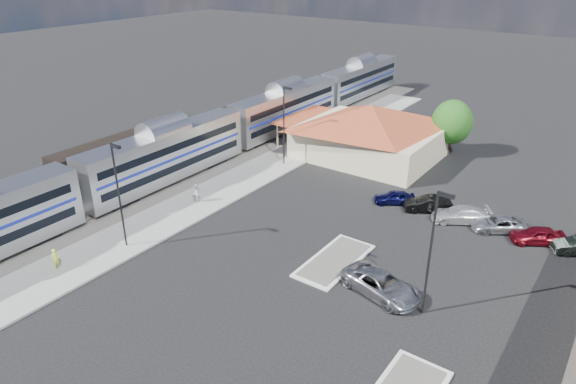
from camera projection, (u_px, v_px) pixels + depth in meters
The scene contains 19 objects.
ground at pixel (278, 257), 40.69m from camera, with size 280.00×280.00×0.00m, color black.
railbed at pixel (170, 167), 57.60m from camera, with size 16.00×100.00×0.12m, color #4C4944.
platform at pixel (217, 192), 51.38m from camera, with size 5.50×92.00×0.18m, color gray.
passenger_train at pixel (167, 157), 52.69m from camera, with size 3.00×104.00×5.55m.
freight_cars at pixel (114, 159), 54.69m from camera, with size 2.80×46.00×4.00m.
station_depot at pixel (369, 131), 59.45m from camera, with size 18.35×12.24×6.20m.
traffic_island_south at pixel (334, 260), 40.02m from camera, with size 3.30×7.50×0.21m.
lamp_plat_s at pixel (119, 188), 39.73m from camera, with size 1.08×0.25×9.00m.
lamp_plat_n at pixel (285, 120), 55.95m from camera, with size 1.08×0.25×9.00m.
lamp_lot at pixel (433, 245), 32.07m from camera, with size 1.08×0.25×9.00m.
tree_depot at pixel (452, 122), 59.52m from camera, with size 4.71×4.71×6.63m.
suv at pixel (381, 284), 35.91m from camera, with size 2.71×5.87×1.63m, color #9B9CA2.
person_a at pixel (56, 259), 38.47m from camera, with size 0.62×0.41×1.71m, color #CCDB44.
person_b at pixel (196, 193), 48.90m from camera, with size 0.86×0.67×1.78m, color silver.
parked_car_a at pixel (394, 197), 49.06m from camera, with size 1.55×3.86×1.31m, color #0C0C3C.
parked_car_b at pixel (428, 204), 47.57m from camera, with size 1.53×4.40×1.45m, color black.
parked_car_c at pixel (461, 214), 45.66m from camera, with size 2.07×5.08×1.48m, color silver.
parked_car_d at pixel (498, 224), 44.24m from camera, with size 2.14×4.65×1.29m, color #92949A.
parked_car_e at pixel (537, 235), 42.30m from camera, with size 1.72×4.29×1.46m, color maroon.
Camera 1 is at (20.76, -27.77, 21.93)m, focal length 32.00 mm.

